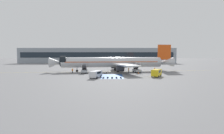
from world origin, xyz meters
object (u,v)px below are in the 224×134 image
airliner (114,62)px  baggage_cart (104,73)px  ground_crew_2 (72,70)px  ground_crew_1 (129,70)px  boarding_stairs_forward (84,70)px  fuel_tanker (122,63)px  traffic_cone_1 (95,72)px  service_van_0 (156,72)px  ground_crew_0 (155,70)px  service_van_1 (96,74)px  terminal_building (97,56)px  traffic_cone_0 (138,73)px  boarding_stairs_aft (137,70)px

airliner → baggage_cart: (-3.44, -6.84, -3.25)m
ground_crew_2 → ground_crew_1: bearing=18.8°
boarding_stairs_forward → fuel_tanker: (14.94, 31.01, 0.91)m
airliner → traffic_cone_1: bearing=123.9°
baggage_cart → service_van_0: bearing=57.9°
boarding_stairs_forward → ground_crew_0: (24.93, 1.74, 0.09)m
traffic_cone_1 → boarding_stairs_forward: bearing=-177.5°
fuel_tanker → ground_crew_2: bearing=-36.9°
service_van_1 → ground_crew_2: service_van_1 is taller
airliner → terminal_building: terminal_building is taller
ground_crew_0 → ground_crew_2: ground_crew_0 is taller
service_van_0 → traffic_cone_1: bearing=-1.5°
boarding_stairs_forward → service_van_1: size_ratio=0.99×
service_van_0 → baggage_cart: 18.39m
ground_crew_2 → terminal_building: size_ratio=0.01×
airliner → boarding_stairs_forward: airliner is taller
ground_crew_2 → traffic_cone_0: ground_crew_2 is taller
service_van_1 → ground_crew_2: 15.94m
ground_crew_1 → airliner: bearing=63.3°
boarding_stairs_forward → traffic_cone_0: boarding_stairs_forward is taller
baggage_cart → airliner: bearing=153.1°
fuel_tanker → terminal_building: terminal_building is taller
ground_crew_2 → fuel_tanker: bearing=77.4°
service_van_1 → terminal_building: size_ratio=0.05×
boarding_stairs_aft → ground_crew_1: 4.21m
ground_crew_1 → ground_crew_0: bearing=-55.2°
service_van_1 → ground_crew_1: service_van_1 is taller
boarding_stairs_forward → terminal_building: 77.40m
traffic_cone_1 → terminal_building: terminal_building is taller
ground_crew_2 → ground_crew_0: bearing=22.6°
ground_crew_2 → airliner: bearing=41.7°
traffic_cone_1 → ground_crew_1: bearing=-2.0°
ground_crew_1 → ground_crew_2: 19.51m
traffic_cone_0 → traffic_cone_1: 14.90m
ground_crew_1 → terminal_building: bearing=35.7°
baggage_cart → ground_crew_1: 8.65m
airliner → service_van_1: bearing=157.6°
terminal_building → fuel_tanker: bearing=-70.0°
traffic_cone_1 → terminal_building: 77.46m
service_van_0 → ground_crew_1: 12.60m
boarding_stairs_forward → terminal_building: size_ratio=0.05×
ground_crew_0 → service_van_1: bearing=166.4°
baggage_cart → ground_crew_1: size_ratio=1.42×
ground_crew_2 → baggage_cart: bearing=14.9°
boarding_stairs_aft → ground_crew_0: (6.30, -0.72, 0.07)m
fuel_tanker → ground_crew_1: bearing=-4.7°
ground_crew_2 → traffic_cone_0: bearing=14.9°
service_van_0 → ground_crew_1: (-7.02, 10.47, -0.20)m
ground_crew_1 → traffic_cone_0: ground_crew_1 is taller
boarding_stairs_forward → service_van_1: boarding_stairs_forward is taller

